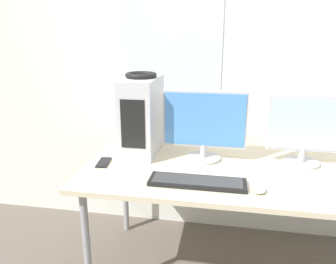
{
  "coord_description": "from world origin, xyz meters",
  "views": [
    {
      "loc": [
        -0.17,
        -1.32,
        1.44
      ],
      "look_at": [
        -0.48,
        0.42,
        0.9
      ],
      "focal_mm": 35.0,
      "sensor_mm": 36.0,
      "label": 1
    }
  ],
  "objects": [
    {
      "name": "wall_back",
      "position": [
        0.0,
        0.97,
        1.35
      ],
      "size": [
        8.0,
        0.07,
        2.7
      ],
      "color": "silver",
      "rests_on": "ground_plane"
    },
    {
      "name": "desk",
      "position": [
        0.0,
        0.42,
        0.66
      ],
      "size": [
        1.88,
        0.84,
        0.71
      ],
      "color": "beige",
      "rests_on": "ground_plane"
    },
    {
      "name": "pc_tower",
      "position": [
        -0.68,
        0.6,
        0.94
      ],
      "size": [
        0.2,
        0.41,
        0.47
      ],
      "color": "silver",
      "rests_on": "desk"
    },
    {
      "name": "headphones",
      "position": [
        -0.68,
        0.6,
        1.19
      ],
      "size": [
        0.19,
        0.19,
        0.03
      ],
      "color": "black",
      "rests_on": "pc_tower"
    },
    {
      "name": "monitor_main",
      "position": [
        -0.28,
        0.53,
        0.93
      ],
      "size": [
        0.49,
        0.2,
        0.42
      ],
      "color": "#B7B7BC",
      "rests_on": "desk"
    },
    {
      "name": "monitor_right_near",
      "position": [
        0.28,
        0.56,
        0.91
      ],
      "size": [
        0.42,
        0.2,
        0.4
      ],
      "color": "#B7B7BC",
      "rests_on": "desk"
    },
    {
      "name": "keyboard",
      "position": [
        -0.29,
        0.19,
        0.72
      ],
      "size": [
        0.49,
        0.14,
        0.02
      ],
      "color": "black",
      "rests_on": "desk"
    },
    {
      "name": "mouse",
      "position": [
        0.01,
        0.16,
        0.72
      ],
      "size": [
        0.07,
        0.1,
        0.03
      ],
      "color": "#B2B2B7",
      "rests_on": "desk"
    },
    {
      "name": "cell_phone",
      "position": [
        -0.85,
        0.36,
        0.71
      ],
      "size": [
        0.08,
        0.15,
        0.01
      ],
      "rotation": [
        0.0,
        0.0,
        0.12
      ],
      "color": "black",
      "rests_on": "desk"
    }
  ]
}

